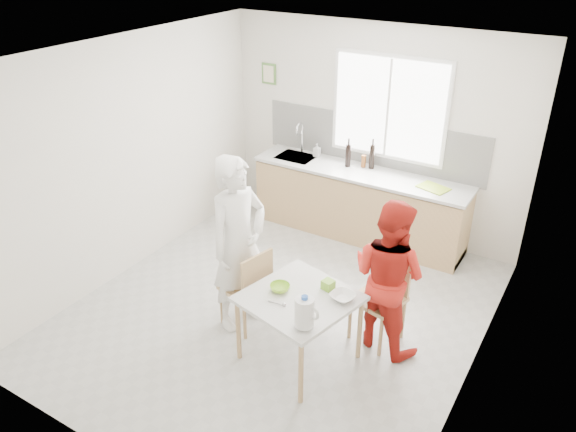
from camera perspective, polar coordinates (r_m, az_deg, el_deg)
name	(u,v)px	position (r m, az deg, el deg)	size (l,w,h in m)	color
ground	(280,310)	(6.14, -0.86, -9.55)	(4.50, 4.50, 0.00)	#B7B7B2
room_shell	(278,170)	(5.31, -0.98, 4.73)	(4.50, 4.50, 4.50)	silver
window	(389,108)	(7.10, 10.20, 10.75)	(1.50, 0.06, 1.30)	white
backsplash	(371,141)	(7.33, 8.48, 7.50)	(3.00, 0.02, 0.65)	white
picture_frame	(269,74)	(7.82, -1.96, 14.24)	(0.22, 0.03, 0.28)	#517F39
kitchen_counter	(358,206)	(7.40, 7.12, 0.99)	(2.84, 0.64, 1.37)	tan
dining_table	(299,304)	(5.18, 1.16, -8.88)	(1.10, 1.10, 0.70)	silver
chair_left	(250,286)	(5.66, -3.92, -7.08)	(0.50, 0.50, 0.90)	tan
chair_far	(383,292)	(5.60, 9.63, -7.61)	(0.52, 0.52, 0.94)	tan
person_white	(239,244)	(5.52, -5.04, -2.87)	(0.67, 0.44, 1.84)	white
person_red	(388,276)	(5.36, 10.16, -6.00)	(0.76, 0.59, 1.56)	red
bowl_green	(280,288)	(5.20, -0.83, -7.29)	(0.19, 0.19, 0.06)	#9BDA32
bowl_white	(343,297)	(5.12, 5.58, -8.16)	(0.22, 0.22, 0.05)	white
milk_jug	(305,312)	(4.70, 1.73, -9.72)	(0.23, 0.17, 0.29)	white
green_box	(328,285)	(5.23, 4.10, -6.97)	(0.10, 0.10, 0.09)	#79BA2A
spoon	(276,303)	(5.05, -1.24, -8.81)	(0.01, 0.01, 0.16)	#A5A5AA
cutting_board	(433,188)	(6.87, 14.55, 2.80)	(0.35, 0.25, 0.01)	#9BBD2B
wine_bottle_a	(372,157)	(7.23, 8.53, 5.99)	(0.07, 0.07, 0.32)	black
wine_bottle_b	(348,155)	(7.26, 6.13, 6.14)	(0.07, 0.07, 0.30)	black
jar_amber	(364,161)	(7.29, 7.69, 5.54)	(0.06, 0.06, 0.16)	brown
soap_bottle	(317,150)	(7.58, 2.97, 6.72)	(0.08, 0.08, 0.18)	#999999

